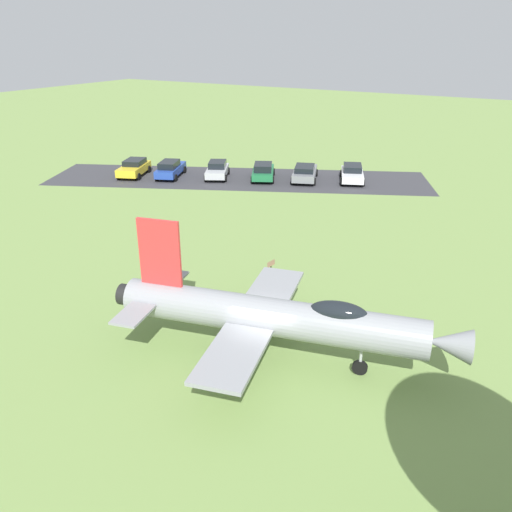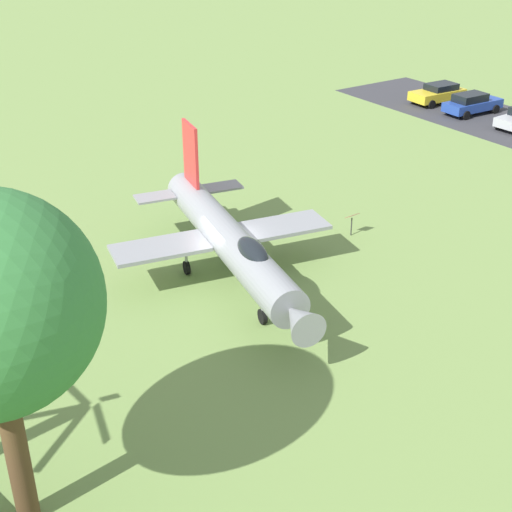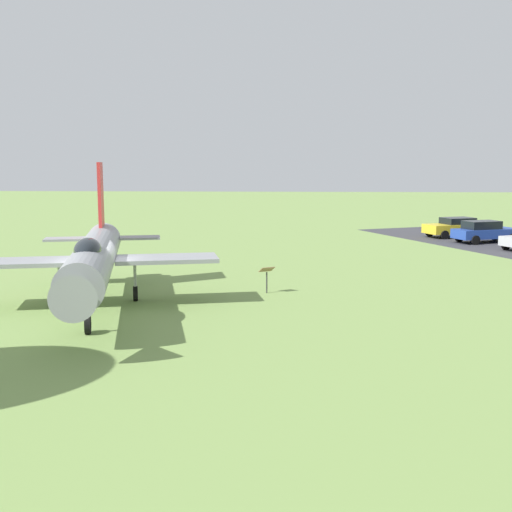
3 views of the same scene
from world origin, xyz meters
name	(u,v)px [view 2 (image 2 of 3)]	position (x,y,z in m)	size (l,w,h in m)	color
ground_plane	(229,280)	(0.00, 0.00, 0.00)	(200.00, 200.00, 0.00)	#75934C
display_jet	(231,241)	(-0.08, 0.33, 2.01)	(9.58, 14.00, 5.54)	gray
info_plaque	(352,219)	(-6.36, -3.39, 0.85)	(0.72, 0.64, 1.14)	#333333
parked_car_blue	(472,103)	(-20.79, -21.71, 0.78)	(4.88, 3.33, 1.52)	#23429E
parked_car_yellow	(438,93)	(-19.52, -24.94, 0.76)	(4.71, 3.36, 1.46)	gold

